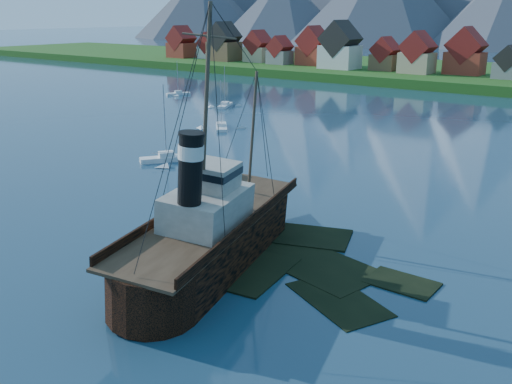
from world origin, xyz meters
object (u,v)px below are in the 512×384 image
Objects in this scene: sailboat_b at (178,94)px; sailboat_c at (225,106)px; sailboat_a at (221,127)px; tugboat_wreck at (222,229)px; sailboat_f at (167,159)px.

sailboat_b is 26.11m from sailboat_c.
sailboat_a is 0.98× the size of sailboat_c.
sailboat_c is at bearing 114.43° from tugboat_wreck.
sailboat_c is (-59.64, 71.18, -2.91)m from tugboat_wreck.
sailboat_c is (-17.57, 22.01, 0.01)m from sailboat_a.
sailboat_a is 28.16m from sailboat_c.
tugboat_wreck reaches higher than sailboat_a.
sailboat_a is 1.03× the size of sailboat_b.
sailboat_c is 55.24m from sailboat_f.
sailboat_a reaches higher than sailboat_b.
sailboat_c is at bearing 154.16° from sailboat_f.
sailboat_f is at bearing -85.67° from sailboat_c.
sailboat_c reaches higher than sailboat_b.
sailboat_b is 76.89m from sailboat_f.
tugboat_wreck reaches higher than sailboat_f.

